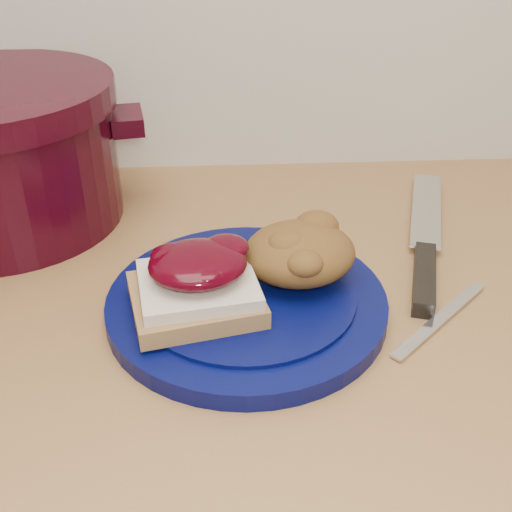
{
  "coord_description": "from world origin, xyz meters",
  "views": [
    {
      "loc": [
        0.0,
        0.96,
        1.27
      ],
      "look_at": [
        0.03,
        1.47,
        0.95
      ],
      "focal_mm": 45.0,
      "sensor_mm": 36.0,
      "label": 1
    }
  ],
  "objects": [
    {
      "name": "stuffing_mound",
      "position": [
        0.08,
        1.48,
        0.95
      ],
      "size": [
        0.12,
        0.11,
        0.05
      ],
      "primitive_type": "ellipsoid",
      "rotation": [
        0.0,
        0.0,
        0.12
      ],
      "color": "brown",
      "rests_on": "plate"
    },
    {
      "name": "butter_knife",
      "position": [
        0.21,
        1.43,
        0.9
      ],
      "size": [
        0.12,
        0.12,
        0.0
      ],
      "primitive_type": "cube",
      "rotation": [
        0.0,
        0.0,
        0.76
      ],
      "color": "silver",
      "rests_on": "wood_countertop"
    },
    {
      "name": "sandwich",
      "position": [
        -0.02,
        1.44,
        0.95
      ],
      "size": [
        0.13,
        0.12,
        0.06
      ],
      "rotation": [
        0.0,
        0.0,
        0.12
      ],
      "color": "olive",
      "rests_on": "plate"
    },
    {
      "name": "plate",
      "position": [
        0.02,
        1.45,
        0.91
      ],
      "size": [
        0.3,
        0.3,
        0.02
      ],
      "primitive_type": "cylinder",
      "rotation": [
        0.0,
        0.0,
        0.12
      ],
      "color": "#04083C",
      "rests_on": "wood_countertop"
    },
    {
      "name": "chef_knife",
      "position": [
        0.22,
        1.53,
        0.91
      ],
      "size": [
        0.12,
        0.3,
        0.02
      ],
      "rotation": [
        0.0,
        0.0,
        1.28
      ],
      "color": "black",
      "rests_on": "wood_countertop"
    }
  ]
}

